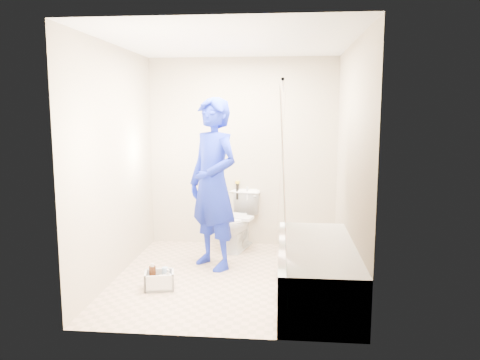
# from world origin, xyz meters

# --- Properties ---
(floor) EXTENTS (2.60, 2.60, 0.00)m
(floor) POSITION_xyz_m (0.00, 0.00, 0.00)
(floor) COLOR tan
(floor) RESTS_ON ground
(ceiling) EXTENTS (2.40, 2.60, 0.02)m
(ceiling) POSITION_xyz_m (0.00, 0.00, 2.40)
(ceiling) COLOR white
(ceiling) RESTS_ON wall_back
(wall_back) EXTENTS (2.40, 0.02, 2.40)m
(wall_back) POSITION_xyz_m (0.00, 1.30, 1.20)
(wall_back) COLOR tan
(wall_back) RESTS_ON ground
(wall_front) EXTENTS (2.40, 0.02, 2.40)m
(wall_front) POSITION_xyz_m (0.00, -1.30, 1.20)
(wall_front) COLOR tan
(wall_front) RESTS_ON ground
(wall_left) EXTENTS (0.02, 2.60, 2.40)m
(wall_left) POSITION_xyz_m (-1.20, 0.00, 1.20)
(wall_left) COLOR tan
(wall_left) RESTS_ON ground
(wall_right) EXTENTS (0.02, 2.60, 2.40)m
(wall_right) POSITION_xyz_m (1.20, 0.00, 1.20)
(wall_right) COLOR tan
(wall_right) RESTS_ON ground
(bathtub) EXTENTS (0.70, 1.75, 0.50)m
(bathtub) POSITION_xyz_m (0.85, -0.43, 0.27)
(bathtub) COLOR white
(bathtub) RESTS_ON ground
(curtain_rod) EXTENTS (0.02, 1.90, 0.02)m
(curtain_rod) POSITION_xyz_m (0.52, -0.43, 1.95)
(curtain_rod) COLOR silver
(curtain_rod) RESTS_ON wall_back
(shower_curtain) EXTENTS (0.06, 1.75, 1.80)m
(shower_curtain) POSITION_xyz_m (0.52, -0.43, 1.02)
(shower_curtain) COLOR white
(shower_curtain) RESTS_ON curtain_rod
(toilet) EXTENTS (0.57, 0.80, 0.73)m
(toilet) POSITION_xyz_m (-0.04, 1.07, 0.37)
(toilet) COLOR white
(toilet) RESTS_ON ground
(tank_lid) EXTENTS (0.48, 0.30, 0.03)m
(tank_lid) POSITION_xyz_m (-0.07, 0.95, 0.43)
(tank_lid) COLOR white
(tank_lid) RESTS_ON toilet
(tank_internals) EXTENTS (0.17, 0.08, 0.24)m
(tank_internals) POSITION_xyz_m (-0.03, 1.26, 0.72)
(tank_internals) COLOR black
(tank_internals) RESTS_ON toilet
(plumber) EXTENTS (0.81, 0.79, 1.88)m
(plumber) POSITION_xyz_m (-0.24, 0.35, 0.94)
(plumber) COLOR navy
(plumber) RESTS_ON ground
(cleaning_caddy) EXTENTS (0.33, 0.29, 0.22)m
(cleaning_caddy) POSITION_xyz_m (-0.66, -0.36, 0.08)
(cleaning_caddy) COLOR silver
(cleaning_caddy) RESTS_ON ground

